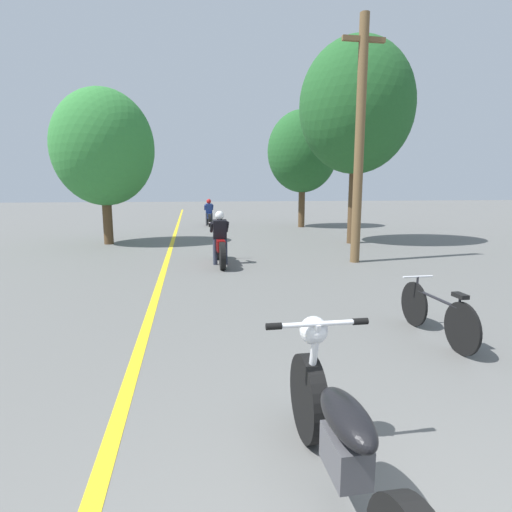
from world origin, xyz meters
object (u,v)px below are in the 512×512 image
(roadside_tree_right_far, at_px, (303,152))
(motorcycle_foreground, at_px, (343,442))
(roadside_tree_left, at_px, (103,148))
(bicycle_parked, at_px, (436,313))
(utility_pole, at_px, (360,140))
(roadside_tree_right_near, at_px, (357,107))
(motorcycle_rider_lead, at_px, (220,244))
(motorcycle_rider_far, at_px, (209,215))

(roadside_tree_right_far, bearing_deg, motorcycle_foreground, -105.07)
(roadside_tree_left, relative_size, bicycle_parked, 3.18)
(bicycle_parked, bearing_deg, utility_pole, 77.48)
(utility_pole, height_order, roadside_tree_left, utility_pole)
(roadside_tree_right_far, distance_m, bicycle_parked, 15.70)
(roadside_tree_right_near, height_order, roadside_tree_left, roadside_tree_right_near)
(bicycle_parked, bearing_deg, motorcycle_foreground, -132.46)
(motorcycle_rider_lead, relative_size, motorcycle_rider_far, 1.07)
(roadside_tree_right_far, xyz_separation_m, motorcycle_rider_lead, (-4.85, -9.48, -3.20))
(motorcycle_rider_far, bearing_deg, motorcycle_foreground, -90.43)
(utility_pole, height_order, motorcycle_rider_lead, utility_pole)
(roadside_tree_right_near, height_order, bicycle_parked, roadside_tree_right_near)
(roadside_tree_right_far, bearing_deg, roadside_tree_right_near, -89.09)
(roadside_tree_right_near, distance_m, bicycle_parked, 10.25)
(motorcycle_rider_far, bearing_deg, bicycle_parked, -82.83)
(utility_pole, xyz_separation_m, motorcycle_rider_far, (-3.30, 11.33, -2.61))
(roadside_tree_right_near, bearing_deg, roadside_tree_right_far, 90.91)
(roadside_tree_left, relative_size, motorcycle_foreground, 2.43)
(roadside_tree_left, height_order, bicycle_parked, roadside_tree_left)
(motorcycle_foreground, xyz_separation_m, motorcycle_rider_far, (0.14, 19.15, 0.11))
(roadside_tree_right_far, distance_m, roadside_tree_left, 9.83)
(roadside_tree_right_far, relative_size, motorcycle_rider_far, 2.84)
(motorcycle_foreground, xyz_separation_m, bicycle_parked, (2.24, 2.45, -0.09))
(roadside_tree_right_far, bearing_deg, roadside_tree_left, -149.23)
(motorcycle_rider_lead, distance_m, motorcycle_rider_far, 11.05)
(motorcycle_foreground, distance_m, motorcycle_rider_far, 19.15)
(utility_pole, xyz_separation_m, roadside_tree_right_far, (1.29, 9.76, 0.57))
(roadside_tree_right_far, bearing_deg, utility_pole, -97.56)
(roadside_tree_left, distance_m, motorcycle_foreground, 13.40)
(roadside_tree_right_near, bearing_deg, motorcycle_rider_lead, -146.46)
(utility_pole, distance_m, motorcycle_foreground, 8.97)
(utility_pole, xyz_separation_m, bicycle_parked, (-1.19, -5.37, -2.81))
(roadside_tree_right_far, height_order, bicycle_parked, roadside_tree_right_far)
(roadside_tree_right_near, relative_size, bicycle_parked, 4.20)
(utility_pole, xyz_separation_m, roadside_tree_right_near, (1.39, 3.56, 1.52))
(motorcycle_rider_far, bearing_deg, roadside_tree_right_near, -58.90)
(utility_pole, relative_size, roadside_tree_right_far, 1.07)
(motorcycle_foreground, distance_m, motorcycle_rider_lead, 8.10)
(roadside_tree_left, relative_size, motorcycle_rider_far, 2.60)
(roadside_tree_right_near, distance_m, motorcycle_foreground, 13.07)
(utility_pole, bearing_deg, roadside_tree_right_near, 68.60)
(motorcycle_rider_far, relative_size, bicycle_parked, 1.22)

